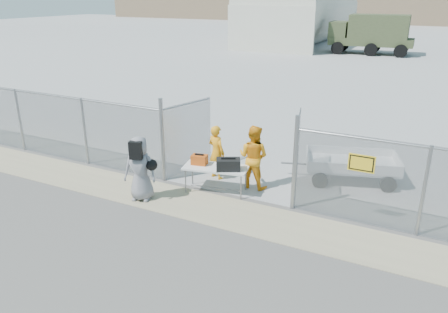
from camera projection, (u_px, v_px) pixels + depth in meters
The scene contains 13 objects.
ground at pixel (187, 225), 10.56m from camera, with size 160.00×160.00×0.00m, color #4D4B4B.
tarmac_inside at pixel (397, 46), 45.63m from camera, with size 160.00×80.00×0.01m, color #9C9C9C.
dirt_strip at pixel (207, 208), 11.40m from camera, with size 44.00×1.60×0.01m, color tan.
chain_link_fence at pixel (224, 156), 11.85m from camera, with size 40.00×0.20×2.20m, color gray, non-canonical shape.
quonset_hangar at pixel (301, 5), 46.78m from camera, with size 9.00×18.00×8.00m, color beige, non-canonical shape.
folding_table at pixel (216, 179), 12.20m from camera, with size 1.78×0.74×0.76m, color silver, non-canonical shape.
orange_bag at pixel (199, 160), 12.21m from camera, with size 0.43×0.29×0.27m, color #C54E13.
black_duffel at pixel (228, 164), 11.81m from camera, with size 0.65×0.38×0.31m, color black.
security_worker_left at pixel (216, 152), 12.97m from camera, with size 0.60×0.40×1.65m, color orange.
security_worker_right at pixel (253, 157), 12.33m from camera, with size 0.90×0.70×1.84m, color orange.
visitor at pixel (140, 169), 11.59m from camera, with size 0.87×0.57×1.78m, color gray.
utility_trailer at pixel (351, 167), 12.99m from camera, with size 3.44×1.77×0.83m, color silver, non-canonical shape.
military_truck at pixel (372, 35), 39.19m from camera, with size 7.24×2.67×3.45m, color #3E482B, non-canonical shape.
Camera 1 is at (5.01, -7.89, 5.28)m, focal length 35.00 mm.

